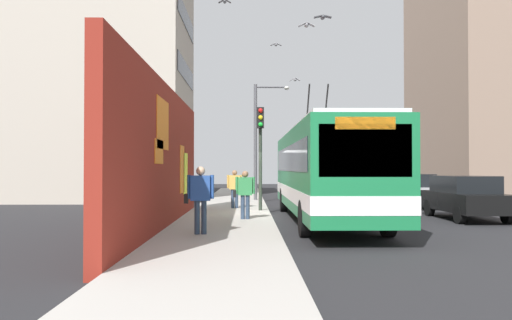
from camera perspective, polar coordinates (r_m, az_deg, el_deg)
ground_plane at (r=19.19m, az=1.63°, el=-6.49°), size 80.00×80.00×0.00m
sidewalk_slab at (r=19.18m, az=-3.18°, el=-6.27°), size 48.00×3.20×0.15m
graffiti_wall at (r=15.10m, az=-10.46°, el=0.21°), size 13.58×0.32×4.30m
building_far_left at (r=31.41m, az=-16.50°, el=8.62°), size 8.45×9.26×14.11m
building_far_right at (r=40.70m, az=25.69°, el=11.48°), size 12.27×9.45×21.11m
city_bus at (r=17.53m, az=7.77°, el=-1.10°), size 12.39×2.52×5.02m
parked_car_black at (r=19.56m, az=22.79°, el=-3.86°), size 4.21×1.81×1.58m
parked_car_silver at (r=25.20m, az=17.26°, el=-3.23°), size 4.71×1.75×1.58m
parked_car_champagne at (r=30.24m, az=14.15°, el=-2.86°), size 4.31×1.84×1.58m
pedestrian_at_curb at (r=16.72m, az=-1.28°, el=-3.56°), size 0.22×0.73×1.61m
pedestrian_near_wall at (r=12.97m, az=-6.40°, el=-3.90°), size 0.23×0.77×1.75m
pedestrian_midblock at (r=21.34m, az=-2.46°, el=-2.98°), size 0.22×0.66×1.62m
traffic_light at (r=20.10m, az=0.51°, el=2.22°), size 0.49×0.28×4.18m
street_lamp at (r=27.09m, az=0.43°, el=3.15°), size 0.44×1.94×6.28m
flying_pigeons at (r=21.05m, az=3.03°, el=13.86°), size 9.29×3.91×2.74m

